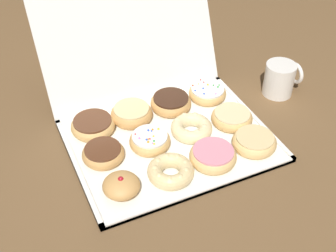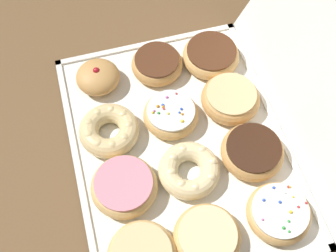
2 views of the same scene
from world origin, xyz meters
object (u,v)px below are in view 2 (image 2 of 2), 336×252
chocolate_frosted_donut_8 (211,55)px  glazed_ring_donut_7 (207,237)px  pink_frosted_donut_2 (124,186)px  chocolate_frosted_donut_10 (252,151)px  cruller_donut_1 (109,130)px  cruller_donut_6 (192,169)px  jelly_filled_donut_0 (98,77)px  donut_box (179,146)px  chocolate_frosted_donut_4 (157,64)px  sprinkle_donut_11 (279,213)px  sprinkle_donut_5 (173,114)px  glazed_ring_donut_9 (230,98)px

chocolate_frosted_donut_8 → glazed_ring_donut_7: bearing=-19.2°
pink_frosted_donut_2 → chocolate_frosted_donut_10: bearing=90.8°
cruller_donut_1 → cruller_donut_6: bearing=47.1°
chocolate_frosted_donut_10 → jelly_filled_donut_0: bearing=-134.6°
jelly_filled_donut_0 → chocolate_frosted_donut_10: size_ratio=0.75×
cruller_donut_1 → cruller_donut_6: cruller_donut_1 is taller
cruller_donut_1 → chocolate_frosted_donut_10: (0.12, 0.25, 0.00)m
donut_box → chocolate_frosted_donut_4: size_ratio=4.85×
pink_frosted_donut_2 → jelly_filled_donut_0: bearing=-179.9°
donut_box → pink_frosted_donut_2: bearing=-62.4°
jelly_filled_donut_0 → sprinkle_donut_11: size_ratio=0.79×
sprinkle_donut_11 → jelly_filled_donut_0: bearing=-145.8°
sprinkle_donut_5 → chocolate_frosted_donut_10: sprinkle_donut_5 is taller
donut_box → glazed_ring_donut_9: 0.14m
glazed_ring_donut_7 → glazed_ring_donut_9: size_ratio=0.98×
jelly_filled_donut_0 → glazed_ring_donut_7: 0.39m
glazed_ring_donut_9 → sprinkle_donut_11: bearing=0.5°
sprinkle_donut_11 → pink_frosted_donut_2: bearing=-115.6°
chocolate_frosted_donut_8 → sprinkle_donut_5: bearing=-45.1°
glazed_ring_donut_9 → chocolate_frosted_donut_4: bearing=-136.1°
cruller_donut_6 → chocolate_frosted_donut_8: 0.27m
pink_frosted_donut_2 → chocolate_frosted_donut_8: size_ratio=1.00×
cruller_donut_1 → glazed_ring_donut_9: size_ratio=0.98×
sprinkle_donut_5 → sprinkle_donut_11: size_ratio=0.97×
chocolate_frosted_donut_4 → chocolate_frosted_donut_8: 0.12m
chocolate_frosted_donut_4 → chocolate_frosted_donut_10: bearing=25.9°
sprinkle_donut_5 → chocolate_frosted_donut_10: (0.12, 0.12, 0.00)m
cruller_donut_6 → pink_frosted_donut_2: bearing=-90.2°
jelly_filled_donut_0 → cruller_donut_1: size_ratio=0.77×
chocolate_frosted_donut_8 → sprinkle_donut_11: size_ratio=1.07×
sprinkle_donut_5 → chocolate_frosted_donut_10: 0.17m
chocolate_frosted_donut_8 → glazed_ring_donut_9: 0.11m
cruller_donut_1 → sprinkle_donut_5: size_ratio=1.06×
glazed_ring_donut_9 → chocolate_frosted_donut_10: size_ratio=1.00×
cruller_donut_6 → glazed_ring_donut_7: cruller_donut_6 is taller
chocolate_frosted_donut_10 → pink_frosted_donut_2: bearing=-89.2°
jelly_filled_donut_0 → chocolate_frosted_donut_4: bearing=91.5°
chocolate_frosted_donut_10 → chocolate_frosted_donut_4: bearing=-154.1°
cruller_donut_6 → glazed_ring_donut_7: 0.12m
jelly_filled_donut_0 → chocolate_frosted_donut_4: jelly_filled_donut_0 is taller
cruller_donut_1 → jelly_filled_donut_0: bearing=178.7°
glazed_ring_donut_9 → sprinkle_donut_11: 0.24m
chocolate_frosted_donut_8 → cruller_donut_1: bearing=-63.9°
donut_box → pink_frosted_donut_2: size_ratio=4.36×
chocolate_frosted_donut_8 → donut_box: bearing=-34.5°
donut_box → glazed_ring_donut_7: (0.19, -0.01, 0.02)m
sprinkle_donut_5 → glazed_ring_donut_7: sprinkle_donut_5 is taller
chocolate_frosted_donut_4 → glazed_ring_donut_7: size_ratio=0.94×
sprinkle_donut_11 → sprinkle_donut_5: bearing=-152.9°
chocolate_frosted_donut_4 → sprinkle_donut_11: size_ratio=0.96×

